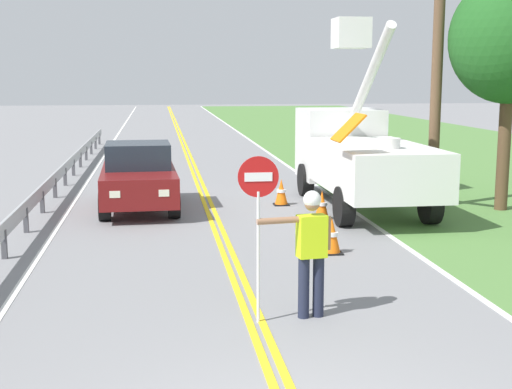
{
  "coord_description": "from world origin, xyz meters",
  "views": [
    {
      "loc": [
        -1.3,
        -5.75,
        3.4
      ],
      "look_at": [
        0.51,
        7.29,
        1.2
      ],
      "focal_mm": 50.0,
      "sensor_mm": 36.0,
      "label": 1
    }
  ],
  "objects_px": {
    "utility_bucket_truck": "(358,153)",
    "traffic_cone_tail": "(281,193)",
    "traffic_cone_mid": "(322,206)",
    "stop_sign_paddle": "(258,202)",
    "flagger_worker": "(311,245)",
    "utility_pole_near": "(439,29)",
    "traffic_cone_lead": "(332,236)",
    "oncoming_sedan_nearest": "(139,177)",
    "roadside_tree_verge": "(510,40)"
  },
  "relations": [
    {
      "from": "traffic_cone_tail",
      "to": "roadside_tree_verge",
      "type": "relative_size",
      "value": 0.12
    },
    {
      "from": "oncoming_sedan_nearest",
      "to": "stop_sign_paddle",
      "type": "bearing_deg",
      "value": -78.24
    },
    {
      "from": "flagger_worker",
      "to": "traffic_cone_mid",
      "type": "bearing_deg",
      "value": 75.56
    },
    {
      "from": "utility_pole_near",
      "to": "traffic_cone_lead",
      "type": "relative_size",
      "value": 12.49
    },
    {
      "from": "utility_pole_near",
      "to": "roadside_tree_verge",
      "type": "distance_m",
      "value": 1.75
    },
    {
      "from": "stop_sign_paddle",
      "to": "roadside_tree_verge",
      "type": "relative_size",
      "value": 0.39
    },
    {
      "from": "flagger_worker",
      "to": "utility_bucket_truck",
      "type": "distance_m",
      "value": 9.1
    },
    {
      "from": "flagger_worker",
      "to": "stop_sign_paddle",
      "type": "bearing_deg",
      "value": -172.02
    },
    {
      "from": "stop_sign_paddle",
      "to": "traffic_cone_tail",
      "type": "height_order",
      "value": "stop_sign_paddle"
    },
    {
      "from": "oncoming_sedan_nearest",
      "to": "roadside_tree_verge",
      "type": "height_order",
      "value": "roadside_tree_verge"
    },
    {
      "from": "utility_bucket_truck",
      "to": "utility_pole_near",
      "type": "bearing_deg",
      "value": -17.01
    },
    {
      "from": "traffic_cone_lead",
      "to": "roadside_tree_verge",
      "type": "height_order",
      "value": "roadside_tree_verge"
    },
    {
      "from": "flagger_worker",
      "to": "utility_pole_near",
      "type": "height_order",
      "value": "utility_pole_near"
    },
    {
      "from": "stop_sign_paddle",
      "to": "traffic_cone_mid",
      "type": "relative_size",
      "value": 3.33
    },
    {
      "from": "traffic_cone_mid",
      "to": "roadside_tree_verge",
      "type": "height_order",
      "value": "roadside_tree_verge"
    },
    {
      "from": "flagger_worker",
      "to": "stop_sign_paddle",
      "type": "height_order",
      "value": "stop_sign_paddle"
    },
    {
      "from": "flagger_worker",
      "to": "traffic_cone_mid",
      "type": "xyz_separation_m",
      "value": [
        1.75,
        6.79,
        -0.71
      ]
    },
    {
      "from": "traffic_cone_mid",
      "to": "traffic_cone_tail",
      "type": "height_order",
      "value": "same"
    },
    {
      "from": "utility_bucket_truck",
      "to": "traffic_cone_mid",
      "type": "height_order",
      "value": "utility_bucket_truck"
    },
    {
      "from": "flagger_worker",
      "to": "traffic_cone_lead",
      "type": "height_order",
      "value": "flagger_worker"
    },
    {
      "from": "stop_sign_paddle",
      "to": "traffic_cone_tail",
      "type": "xyz_separation_m",
      "value": [
        1.89,
        8.95,
        -1.37
      ]
    },
    {
      "from": "utility_bucket_truck",
      "to": "traffic_cone_tail",
      "type": "height_order",
      "value": "utility_bucket_truck"
    },
    {
      "from": "utility_bucket_truck",
      "to": "traffic_cone_tail",
      "type": "distance_m",
      "value": 2.27
    },
    {
      "from": "roadside_tree_verge",
      "to": "oncoming_sedan_nearest",
      "type": "bearing_deg",
      "value": 171.83
    },
    {
      "from": "utility_bucket_truck",
      "to": "traffic_cone_lead",
      "type": "distance_m",
      "value": 5.45
    },
    {
      "from": "flagger_worker",
      "to": "stop_sign_paddle",
      "type": "relative_size",
      "value": 0.78
    },
    {
      "from": "utility_pole_near",
      "to": "traffic_cone_lead",
      "type": "bearing_deg",
      "value": -130.46
    },
    {
      "from": "oncoming_sedan_nearest",
      "to": "traffic_cone_lead",
      "type": "bearing_deg",
      "value": -53.8
    },
    {
      "from": "oncoming_sedan_nearest",
      "to": "traffic_cone_tail",
      "type": "distance_m",
      "value": 3.76
    },
    {
      "from": "traffic_cone_lead",
      "to": "stop_sign_paddle",
      "type": "bearing_deg",
      "value": -118.07
    },
    {
      "from": "stop_sign_paddle",
      "to": "utility_bucket_truck",
      "type": "xyz_separation_m",
      "value": [
        3.87,
        8.65,
        -0.31
      ]
    },
    {
      "from": "utility_bucket_truck",
      "to": "roadside_tree_verge",
      "type": "xyz_separation_m",
      "value": [
        3.49,
        -1.12,
        2.87
      ]
    },
    {
      "from": "traffic_cone_lead",
      "to": "roadside_tree_verge",
      "type": "xyz_separation_m",
      "value": [
        5.41,
        3.87,
        3.93
      ]
    },
    {
      "from": "traffic_cone_lead",
      "to": "flagger_worker",
      "type": "bearing_deg",
      "value": -108.52
    },
    {
      "from": "traffic_cone_mid",
      "to": "utility_bucket_truck",
      "type": "bearing_deg",
      "value": 52.31
    },
    {
      "from": "oncoming_sedan_nearest",
      "to": "traffic_cone_tail",
      "type": "xyz_separation_m",
      "value": [
        3.73,
        0.1,
        -0.5
      ]
    },
    {
      "from": "utility_pole_near",
      "to": "roadside_tree_verge",
      "type": "relative_size",
      "value": 1.48
    },
    {
      "from": "utility_bucket_truck",
      "to": "stop_sign_paddle",
      "type": "bearing_deg",
      "value": -114.09
    },
    {
      "from": "stop_sign_paddle",
      "to": "utility_pole_near",
      "type": "xyz_separation_m",
      "value": [
        5.72,
        8.09,
        2.85
      ]
    },
    {
      "from": "flagger_worker",
      "to": "roadside_tree_verge",
      "type": "relative_size",
      "value": 0.31
    },
    {
      "from": "oncoming_sedan_nearest",
      "to": "traffic_cone_lead",
      "type": "distance_m",
      "value": 6.45
    },
    {
      "from": "utility_pole_near",
      "to": "traffic_cone_mid",
      "type": "bearing_deg",
      "value": -159.68
    },
    {
      "from": "traffic_cone_tail",
      "to": "oncoming_sedan_nearest",
      "type": "bearing_deg",
      "value": -178.39
    },
    {
      "from": "traffic_cone_mid",
      "to": "roadside_tree_verge",
      "type": "bearing_deg",
      "value": 7.44
    },
    {
      "from": "flagger_worker",
      "to": "oncoming_sedan_nearest",
      "type": "height_order",
      "value": "flagger_worker"
    },
    {
      "from": "utility_pole_near",
      "to": "traffic_cone_tail",
      "type": "height_order",
      "value": "utility_pole_near"
    },
    {
      "from": "utility_bucket_truck",
      "to": "traffic_cone_tail",
      "type": "bearing_deg",
      "value": 171.35
    },
    {
      "from": "roadside_tree_verge",
      "to": "traffic_cone_lead",
      "type": "bearing_deg",
      "value": -144.45
    },
    {
      "from": "stop_sign_paddle",
      "to": "utility_pole_near",
      "type": "distance_m",
      "value": 10.31
    },
    {
      "from": "utility_bucket_truck",
      "to": "traffic_cone_lead",
      "type": "relative_size",
      "value": 9.73
    }
  ]
}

